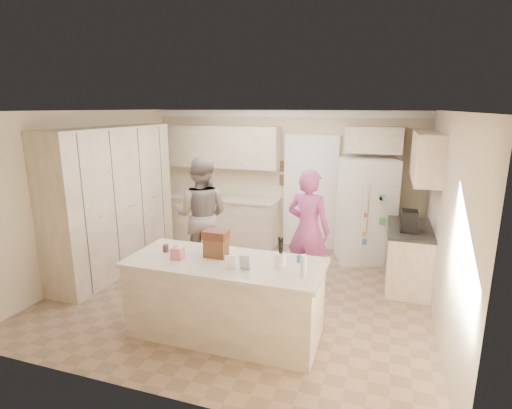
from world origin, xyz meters
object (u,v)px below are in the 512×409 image
(tissue_box, at_px, (178,253))
(island_base, at_px, (225,299))
(refrigerator, at_px, (366,211))
(teen_girl, at_px, (308,230))
(dollhouse_body, at_px, (216,248))
(utensil_crock, at_px, (281,260))
(teen_boy, at_px, (201,215))
(coffee_maker, at_px, (409,221))

(tissue_box, bearing_deg, island_base, 10.30)
(refrigerator, relative_size, teen_girl, 1.00)
(dollhouse_body, bearing_deg, refrigerator, 61.73)
(tissue_box, bearing_deg, refrigerator, 57.68)
(utensil_crock, bearing_deg, teen_boy, 137.31)
(utensil_crock, bearing_deg, refrigerator, 75.66)
(teen_boy, bearing_deg, refrigerator, -161.13)
(teen_girl, bearing_deg, tissue_box, 66.11)
(refrigerator, height_order, dollhouse_body, refrigerator)
(coffee_maker, distance_m, dollhouse_body, 2.84)
(dollhouse_body, height_order, teen_boy, teen_boy)
(teen_boy, bearing_deg, dollhouse_body, 112.71)
(island_base, height_order, utensil_crock, utensil_crock)
(teen_boy, bearing_deg, tissue_box, 98.84)
(tissue_box, height_order, teen_boy, teen_boy)
(island_base, xyz_separation_m, utensil_crock, (0.65, 0.05, 0.56))
(tissue_box, bearing_deg, coffee_maker, 37.57)
(tissue_box, bearing_deg, dollhouse_body, 26.57)
(utensil_crock, relative_size, dollhouse_body, 0.58)
(island_base, xyz_separation_m, tissue_box, (-0.55, -0.10, 0.56))
(coffee_maker, distance_m, utensil_crock, 2.32)
(utensil_crock, bearing_deg, island_base, -175.60)
(tissue_box, distance_m, teen_girl, 2.05)
(tissue_box, bearing_deg, teen_girl, 53.33)
(teen_boy, bearing_deg, island_base, 114.88)
(refrigerator, distance_m, island_base, 3.33)
(refrigerator, relative_size, tissue_box, 12.86)
(refrigerator, xyz_separation_m, tissue_box, (-1.95, -3.08, 0.10))
(island_base, distance_m, teen_boy, 2.07)
(island_base, xyz_separation_m, teen_boy, (-1.11, 1.67, 0.50))
(tissue_box, relative_size, teen_girl, 0.08)
(coffee_maker, relative_size, dollhouse_body, 1.15)
(teen_girl, bearing_deg, island_base, 79.23)
(coffee_maker, relative_size, island_base, 0.14)
(utensil_crock, distance_m, tissue_box, 1.21)
(island_base, height_order, tissue_box, tissue_box)
(tissue_box, xyz_separation_m, teen_boy, (-0.56, 1.77, -0.05))
(teen_boy, bearing_deg, coffee_maker, 175.44)
(island_base, distance_m, utensil_crock, 0.86)
(teen_boy, relative_size, teen_girl, 1.05)
(island_base, xyz_separation_m, teen_girl, (0.67, 1.54, 0.46))
(refrigerator, xyz_separation_m, teen_boy, (-2.51, -1.31, 0.04))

